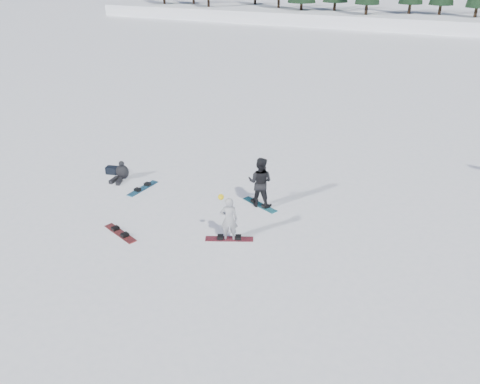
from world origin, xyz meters
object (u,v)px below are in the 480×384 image
at_px(seated_rider, 122,172).
at_px(snowboard_loose_b, 120,233).
at_px(gear_bag, 112,170).
at_px(snowboarder_man, 260,182).
at_px(snowboard_loose_a, 143,188).
at_px(snowboarder_woman, 229,219).

relative_size(seated_rider, snowboard_loose_b, 0.63).
distance_m(gear_bag, snowboard_loose_b, 4.86).
bearing_deg(snowboarder_man, snowboard_loose_a, 2.54).
relative_size(snowboarder_man, seated_rider, 1.93).
distance_m(snowboarder_man, snowboard_loose_b, 5.00).
relative_size(snowboarder_woman, snowboard_loose_b, 1.06).
height_order(snowboarder_man, snowboard_loose_b, snowboarder_man).
xyz_separation_m(snowboarder_woman, seated_rider, (-5.84, 2.18, -0.46)).
distance_m(snowboarder_woman, snowboarder_man, 2.50).
relative_size(gear_bag, snowboard_loose_b, 0.30).
relative_size(snowboarder_man, snowboard_loose_a, 1.21).
xyz_separation_m(snowboarder_woman, snowboard_loose_a, (-4.58, 1.80, -0.73)).
distance_m(snowboarder_woman, gear_bag, 7.01).
xyz_separation_m(snowboarder_man, gear_bag, (-6.52, -0.06, -0.76)).
xyz_separation_m(seated_rider, snowboard_loose_b, (2.54, -3.37, -0.27)).
bearing_deg(snowboard_loose_b, snowboard_loose_a, 133.59).
xyz_separation_m(snowboarder_man, snowboard_loose_b, (-3.28, -3.68, -0.90)).
bearing_deg(snowboarder_woman, seated_rider, -44.21).
xyz_separation_m(snowboarder_woman, snowboarder_man, (-0.02, 2.49, 0.17)).
bearing_deg(seated_rider, snowboard_loose_b, -66.43).
distance_m(snowboarder_woman, snowboard_loose_a, 4.98).
distance_m(gear_bag, snowboard_loose_a, 2.06).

